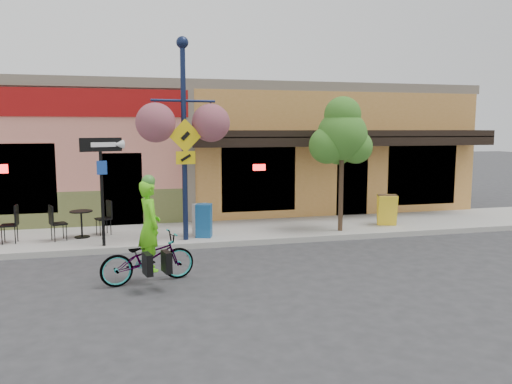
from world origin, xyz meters
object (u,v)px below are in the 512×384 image
building (203,148)px  newspaper_box_blue (204,221)px  one_way_sign (102,192)px  street_tree (342,164)px  bicycle (148,258)px  lamp_post (184,140)px  cyclist_rider (150,238)px  newspaper_box_grey (202,220)px

building → newspaper_box_blue: 6.60m
one_way_sign → newspaper_box_blue: bearing=-11.6°
newspaper_box_blue → street_tree: 4.12m
bicycle → newspaper_box_blue: (1.56, 3.18, 0.10)m
lamp_post → building: bearing=70.5°
cyclist_rider → newspaper_box_blue: size_ratio=2.01×
newspaper_box_blue → building: bearing=100.2°
cyclist_rider → newspaper_box_blue: 3.54m
cyclist_rider → newspaper_box_grey: 3.69m
lamp_post → street_tree: lamp_post is taller
building → street_tree: bearing=-65.2°
bicycle → lamp_post: bearing=-32.7°
building → lamp_post: bearing=-102.0°
lamp_post → one_way_sign: (-2.03, -0.20, -1.25)m
building → newspaper_box_grey: (-0.92, -6.14, -1.67)m
bicycle → cyclist_rider: cyclist_rider is taller
cyclist_rider → lamp_post: 3.64m
building → lamp_post: lamp_post is taller
one_way_sign → street_tree: 6.42m
bicycle → cyclist_rider: (0.05, 0.00, 0.40)m
bicycle → newspaper_box_grey: bearing=-37.5°
bicycle → cyclist_rider: bearing=-103.2°
bicycle → one_way_sign: bearing=6.1°
bicycle → newspaper_box_grey: (1.52, 3.36, 0.09)m
cyclist_rider → newspaper_box_grey: bearing=-36.8°
lamp_post → newspaper_box_blue: lamp_post is taller
lamp_post → newspaper_box_blue: size_ratio=5.83×
newspaper_box_blue → newspaper_box_grey: size_ratio=1.03×
newspaper_box_grey → one_way_sign: bearing=177.4°
newspaper_box_grey → street_tree: size_ratio=0.23×
bicycle → street_tree: bearing=-73.6°
one_way_sign → newspaper_box_grey: 2.72m
bicycle → newspaper_box_grey: size_ratio=2.17×
newspaper_box_blue → newspaper_box_grey: bearing=120.1°
lamp_post → bicycle: bearing=-117.1°
building → street_tree: size_ratio=4.80×
street_tree → newspaper_box_blue: bearing=178.4°
one_way_sign → street_tree: (6.39, 0.29, 0.57)m
street_tree → cyclist_rider: bearing=-150.2°
building → newspaper_box_blue: size_ratio=20.62×
bicycle → lamp_post: lamp_post is taller
lamp_post → street_tree: (4.36, 0.09, -0.68)m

